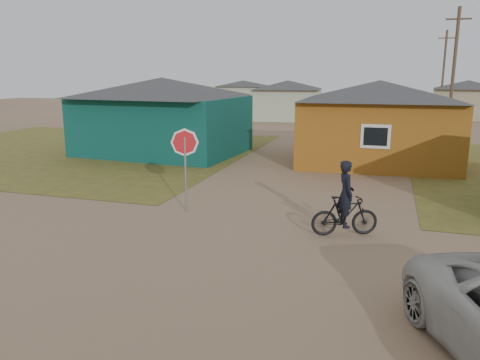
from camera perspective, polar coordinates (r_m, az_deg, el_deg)
ground at (r=10.43m, az=-0.29°, el=-10.84°), size 120.00×120.00×0.00m
grass_nw at (r=28.14m, az=-19.80°, el=3.53°), size 20.00×18.00×0.00m
house_teal at (r=25.41m, az=-9.41°, el=7.85°), size 8.93×7.08×4.00m
house_yellow at (r=23.21m, az=16.46°, el=6.91°), size 7.72×6.76×3.90m
house_pale_west at (r=44.07m, az=5.83°, el=9.74°), size 7.04×6.15×3.60m
house_beige_east at (r=49.66m, az=25.95°, el=8.87°), size 6.95×6.05×3.60m
house_pale_north at (r=57.69m, az=0.38°, el=10.42°), size 6.28×5.81×3.40m
utility_pole_near at (r=31.31m, az=24.55°, el=11.62°), size 1.40×0.20×8.00m
utility_pole_far at (r=47.32m, az=23.52°, el=11.74°), size 1.40×0.20×8.00m
stop_sign at (r=14.27m, az=-6.73°, el=3.50°), size 0.85×0.09×2.59m
cyclist at (r=12.60m, az=12.68°, el=-3.41°), size 1.84×1.14×2.02m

